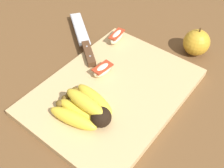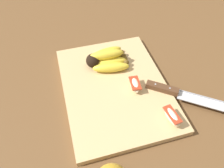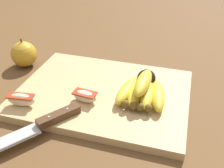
{
  "view_description": "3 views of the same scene",
  "coord_description": "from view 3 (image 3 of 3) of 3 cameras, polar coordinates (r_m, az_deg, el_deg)",
  "views": [
    {
      "loc": [
        0.37,
        0.28,
        0.54
      ],
      "look_at": [
        0.01,
        -0.0,
        0.05
      ],
      "focal_mm": 43.72,
      "sensor_mm": 36.0,
      "label": 1
    },
    {
      "loc": [
        -0.44,
        0.13,
        0.55
      ],
      "look_at": [
        -0.0,
        0.0,
        0.03
      ],
      "focal_mm": 35.42,
      "sensor_mm": 36.0,
      "label": 2
    },
    {
      "loc": [
        0.18,
        -0.54,
        0.4
      ],
      "look_at": [
        0.02,
        0.0,
        0.04
      ],
      "focal_mm": 42.15,
      "sensor_mm": 36.0,
      "label": 3
    }
  ],
  "objects": [
    {
      "name": "ground_plane",
      "position": [
        0.69,
        -1.72,
        -2.37
      ],
      "size": [
        6.0,
        6.0,
        0.0
      ],
      "primitive_type": "plane",
      "color": "brown"
    },
    {
      "name": "chefs_knife",
      "position": [
        0.58,
        -15.68,
        -8.75
      ],
      "size": [
        0.19,
        0.24,
        0.02
      ],
      "color": "silver",
      "rests_on": "cutting_board"
    },
    {
      "name": "banana_bunch",
      "position": [
        0.65,
        6.68,
        -1.19
      ],
      "size": [
        0.13,
        0.14,
        0.06
      ],
      "color": "black",
      "rests_on": "cutting_board"
    },
    {
      "name": "apple_wedge_middle",
      "position": [
        0.65,
        -19.11,
        -3.18
      ],
      "size": [
        0.07,
        0.03,
        0.03
      ],
      "color": "#F4E5C1",
      "rests_on": "cutting_board"
    },
    {
      "name": "whole_apple",
      "position": [
        0.85,
        -18.57,
        6.15
      ],
      "size": [
        0.08,
        0.08,
        0.09
      ],
      "color": "gold",
      "rests_on": "ground_plane"
    },
    {
      "name": "apple_wedge_near",
      "position": [
        0.63,
        -5.9,
        -2.59
      ],
      "size": [
        0.06,
        0.03,
        0.03
      ],
      "color": "#F4E5C1",
      "rests_on": "cutting_board"
    },
    {
      "name": "cutting_board",
      "position": [
        0.68,
        -1.76,
        -2.05
      ],
      "size": [
        0.43,
        0.32,
        0.02
      ],
      "primitive_type": "cube",
      "color": "tan",
      "rests_on": "ground_plane"
    }
  ]
}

